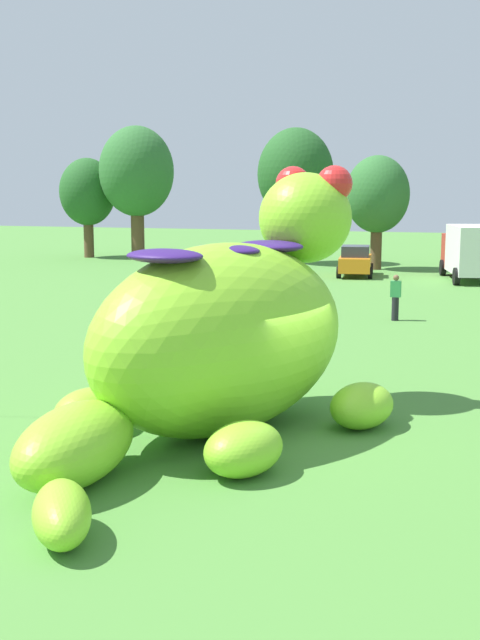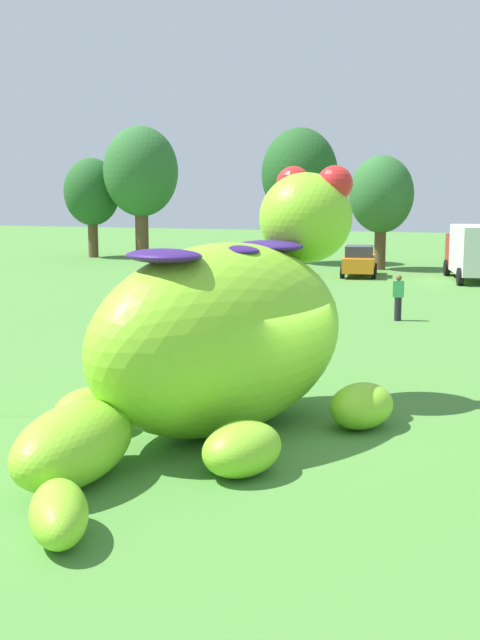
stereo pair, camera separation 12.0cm
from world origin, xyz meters
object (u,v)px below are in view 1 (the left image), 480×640
Objects in this scene: giant_inflatable_creature at (224,335)px; car_yellow at (282,261)px; car_black at (227,259)px; car_orange at (355,261)px; box_truck at (470,251)px; spectator_mid_field at (395,298)px.

giant_inflatable_creature reaches higher than car_yellow.
car_yellow is at bearing -4.65° from car_black.
car_black is at bearing 175.35° from car_yellow.
car_orange is at bearing 95.50° from giant_inflatable_creature.
car_yellow is (-6.81, 29.00, -1.09)m from giant_inflatable_creature.
car_yellow is at bearing -160.33° from car_orange.
car_black is 0.65× the size of box_truck.
car_orange is (3.88, 1.39, 0.00)m from car_yellow.
car_yellow is 16.02m from spectator_mid_field.
car_black is 7.36m from car_orange.
giant_inflatable_creature is at bearing -96.17° from box_truck.
car_yellow is 10.16m from box_truck.
spectator_mid_field is (4.28, -15.17, -0.01)m from car_orange.
car_black and car_orange have the same top height.
car_black is 1.01× the size of car_yellow.
car_yellow is at bearing -173.56° from box_truck.
giant_inflatable_creature reaches higher than box_truck.
car_orange is 6.23m from box_truck.
car_orange is 0.64× the size of box_truck.
giant_inflatable_creature is 15.32m from spectator_mid_field.
giant_inflatable_creature is 29.81m from car_yellow.
spectator_mid_field is (1.35, 15.22, -1.10)m from giant_inflatable_creature.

